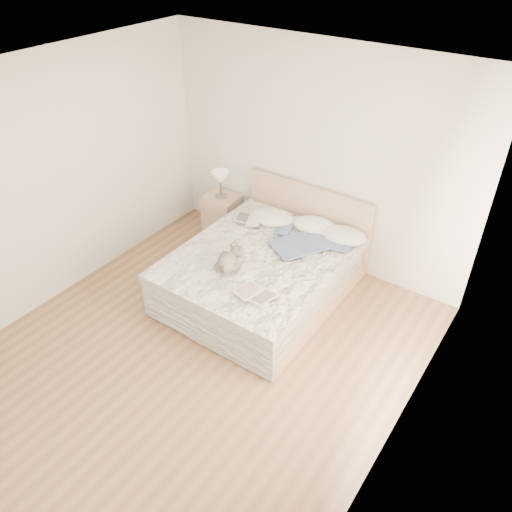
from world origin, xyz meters
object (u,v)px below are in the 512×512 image
object	(u,v)px
childrens_book	(256,295)
nightstand	(222,214)
photo_book	(248,220)
teddy_bear	(227,265)
table_lamp	(221,179)
bed	(264,273)

from	to	relation	value
childrens_book	nightstand	bearing A→B (deg)	146.98
nightstand	photo_book	world-z (taller)	photo_book
childrens_book	teddy_bear	distance (m)	0.56
photo_book	childrens_book	size ratio (longest dim) A/B	0.87
nightstand	childrens_book	distance (m)	2.24
table_lamp	nightstand	bearing A→B (deg)	116.04
photo_book	teddy_bear	world-z (taller)	teddy_bear
table_lamp	bed	bearing A→B (deg)	-32.76
table_lamp	teddy_bear	bearing A→B (deg)	-49.63
nightstand	bed	bearing A→B (deg)	-33.05
childrens_book	teddy_bear	world-z (taller)	teddy_bear
table_lamp	childrens_book	world-z (taller)	table_lamp
bed	teddy_bear	size ratio (longest dim) A/B	6.17
bed	photo_book	world-z (taller)	bed
table_lamp	photo_book	distance (m)	0.84
photo_book	bed	bearing A→B (deg)	-60.43
nightstand	photo_book	size ratio (longest dim) A/B	1.65
table_lamp	photo_book	size ratio (longest dim) A/B	1.09
bed	table_lamp	xyz separation A→B (m)	(-1.24, 0.80, 0.52)
nightstand	photo_book	xyz separation A→B (m)	(0.73, -0.39, 0.35)
table_lamp	teddy_bear	distance (m)	1.70
photo_book	childrens_book	world-z (taller)	same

